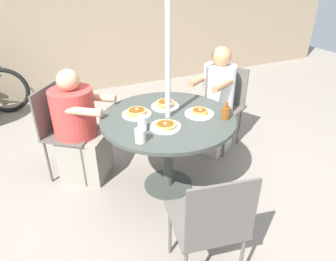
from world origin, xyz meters
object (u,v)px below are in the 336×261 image
Objects in this scene: pancake_plate_d at (199,112)px; syrup_bottle at (226,112)px; patio_chair_east at (211,222)px; patio_chair_south at (224,102)px; diner_south at (216,106)px; coffee_cup at (140,135)px; pancake_plate_c at (165,126)px; patio_chair_north at (62,127)px; patio_table at (168,127)px; diner_north at (80,132)px; pancake_plate_a at (136,113)px; pancake_plate_b at (165,105)px; drinking_glass_a at (142,124)px.

syrup_bottle is (0.16, -0.17, 0.04)m from pancake_plate_d.
patio_chair_south is (1.12, 1.50, 0.00)m from patio_chair_east.
coffee_cup is at bearing 94.19° from diner_south.
patio_chair_east is 0.89m from pancake_plate_c.
coffee_cup is at bearing 113.76° from patio_chair_east.
patio_chair_north and patio_chair_east have the same top height.
syrup_bottle is 1.44× the size of coffee_cup.
patio_chair_east reaches higher than coffee_cup.
patio_chair_north is 0.77× the size of diner_south.
patio_table is 1.28× the size of patio_chair_east.
patio_chair_east is (-0.20, -1.02, -0.11)m from patio_table.
pancake_plate_c is (0.59, -0.69, 0.26)m from diner_north.
diner_north is at bearing 61.20° from patio_chair_south.
diner_north reaches higher than pancake_plate_c.
diner_north is at bearing 118.52° from patio_chair_east.
pancake_plate_a is 2.47× the size of coffee_cup.
coffee_cup reaches higher than pancake_plate_a.
patio_chair_east is at bearing -102.03° from pancake_plate_b.
coffee_cup is (0.33, -0.82, 0.30)m from diner_north.
patio_chair_south is at bearing 30.91° from coffee_cup.
drinking_glass_a reaches higher than pancake_plate_b.
pancake_plate_b is at bearing 72.00° from patio_table.
patio_chair_east is at bearing -128.58° from syrup_bottle.
diner_south is at bearing 122.29° from diner_north.
patio_chair_east is 3.59× the size of pancake_plate_c.
patio_table is 1.28× the size of patio_chair_south.
coffee_cup is (-0.36, -0.30, 0.16)m from patio_table.
syrup_bottle is (0.36, -0.44, 0.03)m from pancake_plate_b.
pancake_plate_b is (0.06, 0.19, 0.13)m from patio_table.
patio_chair_east is at bearing 115.97° from patio_chair_south.
diner_south is (0.97, 1.42, 0.01)m from patio_chair_east.
patio_table is at bearing 39.17° from coffee_cup.
patio_chair_south is at bearing 15.78° from pancake_plate_a.
pancake_plate_c is at bearing -7.12° from drinking_glass_a.
diner_south is 1.07m from pancake_plate_c.
diner_south reaches higher than diner_north.
coffee_cup is at bearing -115.21° from drinking_glass_a.
diner_south is 11.46× the size of coffee_cup.
diner_south is 4.64× the size of pancake_plate_c.
patio_table is 9.16× the size of drinking_glass_a.
pancake_plate_a is at bearing -171.36° from pancake_plate_b.
coffee_cup is (-0.17, 0.73, 0.26)m from patio_chair_east.
pancake_plate_b is at bearing 78.80° from diner_south.
pancake_plate_b is 0.34m from pancake_plate_d.
syrup_bottle is at bearing 92.69° from diner_north.
pancake_plate_c is 1.72× the size of syrup_bottle.
diner_south is at bearing 61.57° from syrup_bottle.
syrup_bottle is at bearing 92.38° from patio_chair_north.
coffee_cup is at bearing -106.23° from pancake_plate_a.
drinking_glass_a is at bearing 89.81° from diner_south.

